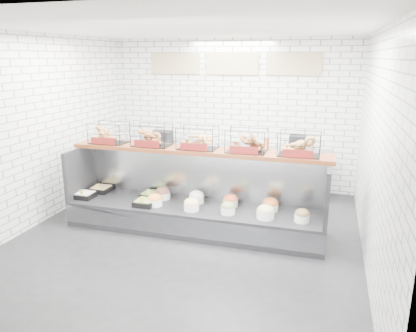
% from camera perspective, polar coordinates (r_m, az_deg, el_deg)
% --- Properties ---
extents(ground, '(5.50, 5.50, 0.00)m').
position_cam_1_polar(ground, '(6.22, -2.89, -9.98)').
color(ground, black).
rests_on(ground, ground).
extents(room_shell, '(5.02, 5.51, 3.01)m').
position_cam_1_polar(room_shell, '(6.23, -1.27, 9.80)').
color(room_shell, white).
rests_on(room_shell, ground).
extents(display_case, '(4.00, 0.90, 1.20)m').
position_cam_1_polar(display_case, '(6.39, -1.87, -6.07)').
color(display_case, black).
rests_on(display_case, ground).
extents(bagel_shelf, '(4.10, 0.50, 0.40)m').
position_cam_1_polar(bagel_shelf, '(6.25, -1.46, 3.54)').
color(bagel_shelf, '#522311').
rests_on(bagel_shelf, display_case).
extents(prep_counter, '(4.00, 0.60, 1.20)m').
position_cam_1_polar(prep_counter, '(8.25, 2.66, -0.12)').
color(prep_counter, '#93969B').
rests_on(prep_counter, ground).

